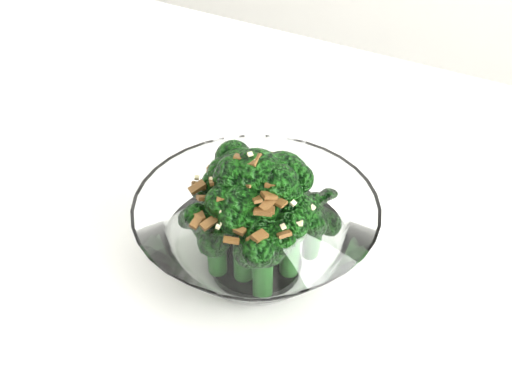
% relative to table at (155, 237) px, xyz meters
% --- Properties ---
extents(table, '(1.25, 0.87, 0.75)m').
position_rel_table_xyz_m(table, '(0.00, 0.00, 0.00)').
color(table, white).
rests_on(table, ground).
extents(broccoli_dish, '(0.19, 0.19, 0.12)m').
position_rel_table_xyz_m(broccoli_dish, '(0.14, -0.05, 0.11)').
color(broccoli_dish, white).
rests_on(broccoli_dish, table).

